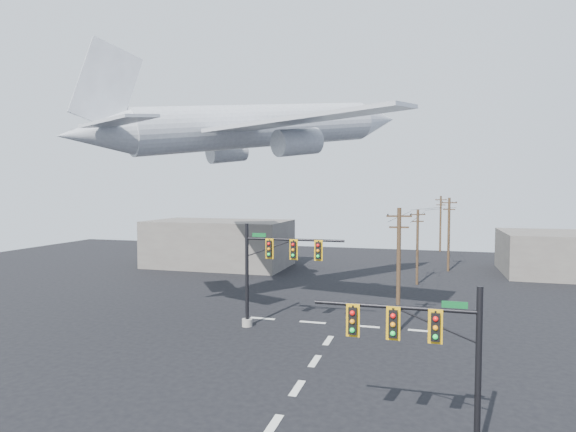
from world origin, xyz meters
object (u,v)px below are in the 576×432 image
(signal_mast_near, at_px, (434,362))
(airliner, at_px, (261,127))
(utility_pole_d, at_px, (440,222))
(signal_mast_far, at_px, (270,270))
(utility_pole_b, at_px, (417,245))
(utility_pole_a, at_px, (399,267))
(utility_pole_c, at_px, (449,233))

(signal_mast_near, bearing_deg, airliner, 124.29)
(utility_pole_d, bearing_deg, signal_mast_far, -80.71)
(utility_pole_b, bearing_deg, airliner, -150.75)
(signal_mast_near, xyz_separation_m, utility_pole_b, (-1.19, 34.17, 0.45))
(signal_mast_far, xyz_separation_m, utility_pole_d, (12.98, 49.26, 0.46))
(utility_pole_d, distance_m, airliner, 47.62)
(signal_mast_near, height_order, airliner, airliner)
(signal_mast_near, xyz_separation_m, signal_mast_far, (-11.06, 14.49, 0.57))
(signal_mast_far, xyz_separation_m, utility_pole_b, (9.87, 19.68, -0.12))
(utility_pole_a, bearing_deg, airliner, 152.67)
(signal_mast_near, relative_size, airliner, 0.24)
(signal_mast_far, relative_size, airliner, 0.27)
(utility_pole_c, distance_m, utility_pole_d, 19.81)
(signal_mast_far, distance_m, utility_pole_c, 32.37)
(signal_mast_near, distance_m, utility_pole_a, 16.45)
(utility_pole_c, relative_size, utility_pole_d, 1.00)
(utility_pole_d, bearing_deg, utility_pole_a, -70.87)
(utility_pole_a, height_order, utility_pole_d, utility_pole_d)
(signal_mast_far, height_order, utility_pole_a, utility_pole_a)
(utility_pole_a, distance_m, utility_pole_d, 47.64)
(utility_pole_d, xyz_separation_m, airliner, (-15.54, -43.77, 10.47))
(signal_mast_near, xyz_separation_m, airliner, (-13.62, 19.98, 11.50))
(utility_pole_b, relative_size, airliner, 0.29)
(signal_mast_far, height_order, utility_pole_d, utility_pole_d)
(signal_mast_far, distance_m, utility_pole_b, 22.02)
(signal_mast_near, bearing_deg, utility_pole_b, 92.00)
(utility_pole_b, bearing_deg, utility_pole_d, 64.48)
(signal_mast_far, distance_m, airliner, 12.50)
(utility_pole_b, xyz_separation_m, airliner, (-12.43, -14.19, 11.05))
(utility_pole_a, distance_m, utility_pole_b, 17.91)
(airliner, bearing_deg, utility_pole_c, 4.99)
(airliner, bearing_deg, utility_pole_b, -2.55)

